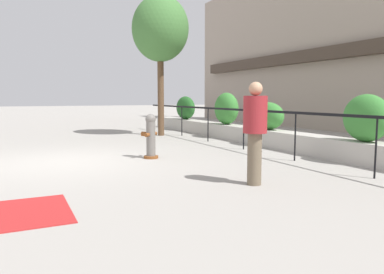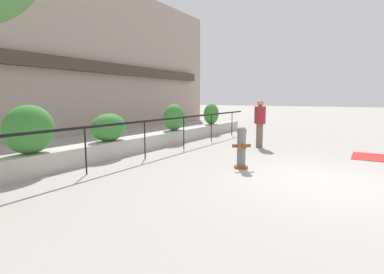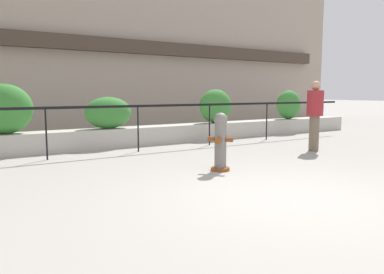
{
  "view_description": "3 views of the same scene",
  "coord_description": "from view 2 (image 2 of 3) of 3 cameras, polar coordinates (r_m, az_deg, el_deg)",
  "views": [
    {
      "loc": [
        8.88,
        -1.0,
        1.47
      ],
      "look_at": [
        0.87,
        2.85,
        0.53
      ],
      "focal_mm": 35.0,
      "sensor_mm": 36.0,
      "label": 1
    },
    {
      "loc": [
        -6.79,
        -0.81,
        1.8
      ],
      "look_at": [
        0.39,
        3.5,
        0.71
      ],
      "focal_mm": 28.0,
      "sensor_mm": 36.0,
      "label": 2
    },
    {
      "loc": [
        -3.79,
        -3.5,
        1.45
      ],
      "look_at": [
        0.63,
        3.43,
        0.47
      ],
      "focal_mm": 35.0,
      "sensor_mm": 36.0,
      "label": 3
    }
  ],
  "objects": [
    {
      "name": "hedge_bush_4",
      "position": [
        14.86,
        3.7,
        4.42
      ],
      "size": [
        1.04,
        0.64,
        1.03
      ],
      "primitive_type": "ellipsoid",
      "color": "#387F33",
      "rests_on": "planter_wall_low"
    },
    {
      "name": "ground_plane",
      "position": [
        7.07,
        23.61,
        -7.95
      ],
      "size": [
        120.0,
        120.0,
        0.0
      ],
      "primitive_type": "plane",
      "color": "#9E9991"
    },
    {
      "name": "hedge_bush_2",
      "position": [
        9.41,
        -15.54,
        1.79
      ],
      "size": [
        1.27,
        0.7,
        0.83
      ],
      "primitive_type": "ellipsoid",
      "color": "#387F33",
      "rests_on": "planter_wall_low"
    },
    {
      "name": "building_facade",
      "position": [
        14.64,
        -31.88,
        14.95
      ],
      "size": [
        30.0,
        1.36,
        8.0
      ],
      "color": "gray",
      "rests_on": "ground"
    },
    {
      "name": "fence_railing_segment",
      "position": [
        8.9,
        -9.04,
        2.32
      ],
      "size": [
        15.0,
        0.05,
        1.15
      ],
      "color": "black",
      "rests_on": "ground"
    },
    {
      "name": "planter_wall_low",
      "position": [
        9.74,
        -13.92,
        -1.93
      ],
      "size": [
        18.0,
        0.7,
        0.5
      ],
      "primitive_type": "cube",
      "color": "#B7B2A8",
      "rests_on": "ground"
    },
    {
      "name": "pedestrian",
      "position": [
        11.1,
        12.8,
        3.07
      ],
      "size": [
        0.55,
        0.55,
        1.73
      ],
      "color": "brown",
      "rests_on": "ground"
    },
    {
      "name": "tactile_warning_pad",
      "position": [
        10.69,
        31.95,
        -3.35
      ],
      "size": [
        1.41,
        1.41,
        0.01
      ],
      "primitive_type": "cube",
      "color": "#B22323",
      "rests_on": "ground"
    },
    {
      "name": "fire_hydrant",
      "position": [
        7.76,
        9.41,
        -1.91
      ],
      "size": [
        0.5,
        0.5,
        1.08
      ],
      "color": "brown",
      "rests_on": "ground"
    },
    {
      "name": "hedge_bush_1",
      "position": [
        7.92,
        -28.53,
        1.27
      ],
      "size": [
        1.23,
        0.7,
        1.15
      ],
      "primitive_type": "ellipsoid",
      "color": "#387F33",
      "rests_on": "planter_wall_low"
    },
    {
      "name": "hedge_bush_3",
      "position": [
        12.07,
        -3.42,
        3.76
      ],
      "size": [
        1.14,
        0.68,
        1.05
      ],
      "primitive_type": "ellipsoid",
      "color": "#387F33",
      "rests_on": "planter_wall_low"
    }
  ]
}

